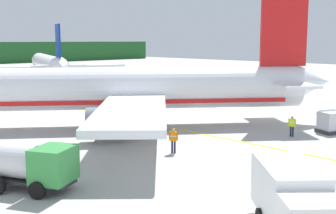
{
  "coord_description": "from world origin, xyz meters",
  "views": [
    {
      "loc": [
        -19.65,
        -10.76,
        7.82
      ],
      "look_at": [
        4.67,
        14.25,
        2.58
      ],
      "focal_mm": 47.77,
      "sensor_mm": 36.0,
      "label": 1
    }
  ],
  "objects_px": {
    "service_truck_pushback": "(27,164)",
    "cargo_container_near": "(330,122)",
    "airliner_foreground": "(112,90)",
    "airliner_mid_apron": "(48,64)",
    "service_truck_baggage": "(294,200)",
    "crew_loader_left": "(173,139)",
    "crew_loader_right": "(292,125)"
  },
  "relations": [
    {
      "from": "crew_loader_left",
      "to": "crew_loader_right",
      "type": "bearing_deg",
      "value": -15.21
    },
    {
      "from": "service_truck_pushback",
      "to": "cargo_container_near",
      "type": "xyz_separation_m",
      "value": [
        25.31,
        -4.3,
        -0.48
      ]
    },
    {
      "from": "crew_loader_left",
      "to": "crew_loader_right",
      "type": "relative_size",
      "value": 1.03
    },
    {
      "from": "service_truck_baggage",
      "to": "airliner_mid_apron",
      "type": "bearing_deg",
      "value": 67.36
    },
    {
      "from": "airliner_mid_apron",
      "to": "crew_loader_right",
      "type": "bearing_deg",
      "value": -102.32
    },
    {
      "from": "service_truck_baggage",
      "to": "crew_loader_left",
      "type": "height_order",
      "value": "service_truck_baggage"
    },
    {
      "from": "service_truck_pushback",
      "to": "crew_loader_left",
      "type": "bearing_deg",
      "value": 0.33
    },
    {
      "from": "airliner_foreground",
      "to": "crew_loader_right",
      "type": "height_order",
      "value": "airliner_foreground"
    },
    {
      "from": "service_truck_baggage",
      "to": "crew_loader_right",
      "type": "distance_m",
      "value": 19.54
    },
    {
      "from": "airliner_foreground",
      "to": "airliner_mid_apron",
      "type": "bearing_deg",
      "value": 66.51
    },
    {
      "from": "service_truck_baggage",
      "to": "service_truck_pushback",
      "type": "distance_m",
      "value": 13.66
    },
    {
      "from": "service_truck_pushback",
      "to": "crew_loader_right",
      "type": "distance_m",
      "value": 21.81
    },
    {
      "from": "crew_loader_left",
      "to": "airliner_foreground",
      "type": "bearing_deg",
      "value": 74.98
    },
    {
      "from": "airliner_foreground",
      "to": "crew_loader_left",
      "type": "height_order",
      "value": "airliner_foreground"
    },
    {
      "from": "airliner_mid_apron",
      "to": "crew_loader_left",
      "type": "relative_size",
      "value": 20.13
    },
    {
      "from": "service_truck_pushback",
      "to": "crew_loader_right",
      "type": "height_order",
      "value": "service_truck_pushback"
    },
    {
      "from": "airliner_foreground",
      "to": "service_truck_baggage",
      "type": "distance_m",
      "value": 25.36
    },
    {
      "from": "service_truck_baggage",
      "to": "crew_loader_left",
      "type": "relative_size",
      "value": 3.36
    },
    {
      "from": "airliner_foreground",
      "to": "airliner_mid_apron",
      "type": "relative_size",
      "value": 0.99
    },
    {
      "from": "airliner_mid_apron",
      "to": "service_truck_pushback",
      "type": "relative_size",
      "value": 6.36
    },
    {
      "from": "service_truck_pushback",
      "to": "crew_loader_left",
      "type": "height_order",
      "value": "service_truck_pushback"
    },
    {
      "from": "service_truck_pushback",
      "to": "crew_loader_right",
      "type": "xyz_separation_m",
      "value": [
        21.62,
        -2.86,
        -0.39
      ]
    },
    {
      "from": "airliner_mid_apron",
      "to": "airliner_foreground",
      "type": "bearing_deg",
      "value": -113.49
    },
    {
      "from": "airliner_foreground",
      "to": "service_truck_baggage",
      "type": "relative_size",
      "value": 5.95
    },
    {
      "from": "airliner_mid_apron",
      "to": "crew_loader_right",
      "type": "relative_size",
      "value": 20.78
    },
    {
      "from": "crew_loader_left",
      "to": "crew_loader_right",
      "type": "height_order",
      "value": "crew_loader_left"
    },
    {
      "from": "service_truck_pushback",
      "to": "cargo_container_near",
      "type": "bearing_deg",
      "value": -9.65
    },
    {
      "from": "airliner_foreground",
      "to": "service_truck_baggage",
      "type": "xyz_separation_m",
      "value": [
        -8.98,
        -23.65,
        -1.84
      ]
    },
    {
      "from": "service_truck_baggage",
      "to": "service_truck_pushback",
      "type": "relative_size",
      "value": 1.06
    },
    {
      "from": "airliner_mid_apron",
      "to": "cargo_container_near",
      "type": "distance_m",
      "value": 66.1
    },
    {
      "from": "service_truck_baggage",
      "to": "crew_loader_left",
      "type": "xyz_separation_m",
      "value": [
        6.08,
        12.85,
        -0.52
      ]
    },
    {
      "from": "airliner_mid_apron",
      "to": "service_truck_pushback",
      "type": "height_order",
      "value": "airliner_mid_apron"
    }
  ]
}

